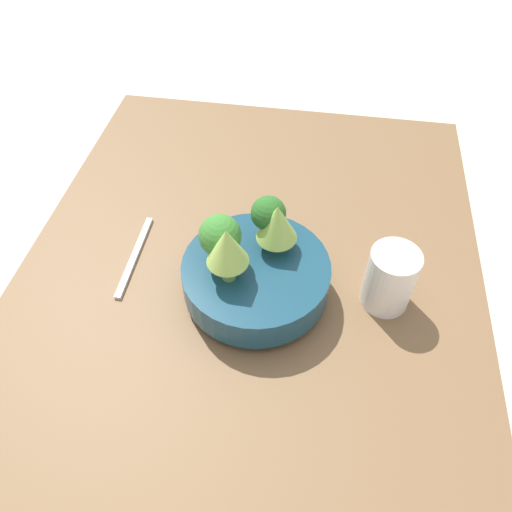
# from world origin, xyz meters

# --- Properties ---
(ground_plane) EXTENTS (6.00, 6.00, 0.00)m
(ground_plane) POSITION_xyz_m (0.00, 0.00, 0.00)
(ground_plane) COLOR beige
(table) EXTENTS (0.97, 0.72, 0.04)m
(table) POSITION_xyz_m (0.00, 0.00, 0.02)
(table) COLOR brown
(table) RESTS_ON ground_plane
(bowl) EXTENTS (0.21, 0.21, 0.06)m
(bowl) POSITION_xyz_m (0.02, 0.02, 0.08)
(bowl) COLOR navy
(bowl) RESTS_ON table
(romanesco_piece_far) EXTENTS (0.06, 0.06, 0.08)m
(romanesco_piece_far) POSITION_xyz_m (-0.02, 0.04, 0.15)
(romanesco_piece_far) COLOR #609347
(romanesco_piece_far) RESTS_ON bowl
(broccoli_floret_left) EXTENTS (0.05, 0.05, 0.08)m
(broccoli_floret_left) POSITION_xyz_m (-0.04, 0.03, 0.15)
(broccoli_floret_left) COLOR #6BA34C
(broccoli_floret_left) RESTS_ON bowl
(broccoli_floret_front) EXTENTS (0.06, 0.06, 0.08)m
(broccoli_floret_front) POSITION_xyz_m (0.01, -0.03, 0.15)
(broccoli_floret_front) COLOR #7AB256
(broccoli_floret_front) RESTS_ON bowl
(romanesco_piece_near) EXTENTS (0.06, 0.06, 0.09)m
(romanesco_piece_near) POSITION_xyz_m (0.04, -0.02, 0.16)
(romanesco_piece_near) COLOR #609347
(romanesco_piece_near) RESTS_ON bowl
(cup) EXTENTS (0.07, 0.07, 0.10)m
(cup) POSITION_xyz_m (-0.00, 0.21, 0.09)
(cup) COLOR silver
(cup) RESTS_ON table
(fork) EXTENTS (0.17, 0.01, 0.01)m
(fork) POSITION_xyz_m (-0.02, -0.18, 0.04)
(fork) COLOR silver
(fork) RESTS_ON table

